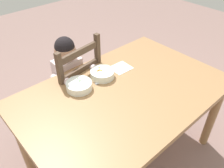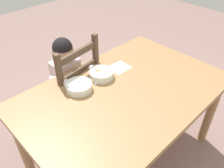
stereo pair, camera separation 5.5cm
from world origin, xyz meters
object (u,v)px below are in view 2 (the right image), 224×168
spoon (98,82)px  dining_chair (71,92)px  bowl_of_peas (79,86)px  bowl_of_carrots (101,74)px  child_figure (68,76)px  dining_table (124,100)px

spoon → dining_chair: bearing=96.7°
dining_chair → bowl_of_peas: dining_chair is taller
dining_chair → bowl_of_carrots: 0.43m
child_figure → bowl_of_peas: bearing=-109.9°
dining_table → dining_chair: size_ratio=1.50×
dining_chair → spoon: size_ratio=7.18×
dining_table → bowl_of_peas: bearing=133.9°
bowl_of_peas → bowl_of_carrots: 0.21m
dining_chair → bowl_of_peas: bearing=-110.7°
dining_table → spoon: 0.23m
dining_chair → bowl_of_peas: (-0.11, -0.30, 0.29)m
dining_table → bowl_of_peas: 0.34m
dining_chair → child_figure: bearing=-138.6°
child_figure → bowl_of_carrots: bearing=-70.1°
dining_table → dining_chair: bearing=101.6°
dining_table → bowl_of_carrots: size_ratio=8.20×
bowl_of_carrots → dining_table: bearing=-87.5°
bowl_of_carrots → spoon: bearing=-153.9°
dining_table → child_figure: (-0.12, 0.52, 0.00)m
child_figure → bowl_of_peas: (-0.11, -0.29, 0.11)m
dining_table → child_figure: bearing=102.5°
child_figure → bowl_of_peas: 0.33m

